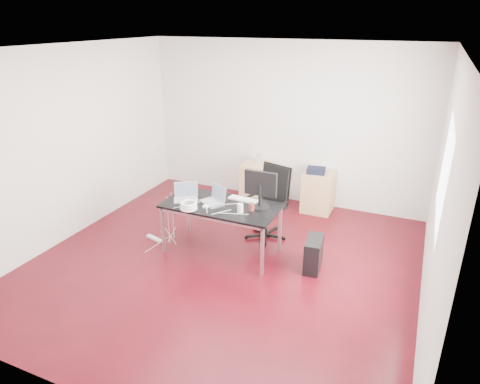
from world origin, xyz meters
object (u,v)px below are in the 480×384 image
at_px(desk, 221,208).
at_px(pc_tower, 313,254).
at_px(filing_cabinet_right, 318,192).
at_px(office_chair, 270,199).
at_px(filing_cabinet_left, 257,182).

bearing_deg(desk, pc_tower, 3.14).
bearing_deg(filing_cabinet_right, office_chair, -110.95).
bearing_deg(filing_cabinet_right, filing_cabinet_left, 180.00).
relative_size(office_chair, pc_tower, 2.40).
bearing_deg(desk, filing_cabinet_left, 97.01).
bearing_deg(pc_tower, filing_cabinet_right, 96.89).
height_order(desk, filing_cabinet_right, desk).
height_order(office_chair, pc_tower, office_chair).
height_order(desk, pc_tower, desk).
height_order(filing_cabinet_right, pc_tower, filing_cabinet_right).
bearing_deg(filing_cabinet_left, desk, -82.99).
height_order(filing_cabinet_left, pc_tower, filing_cabinet_left).
bearing_deg(office_chair, desk, -105.05).
xyz_separation_m(office_chair, pc_tower, (0.87, -0.66, -0.39)).
distance_m(desk, filing_cabinet_left, 1.98).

